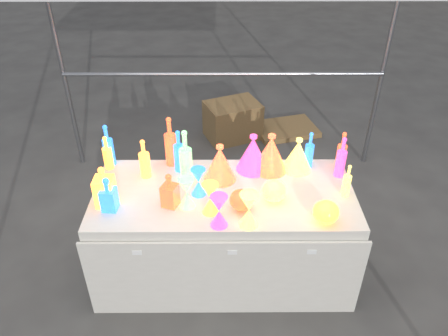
{
  "coord_description": "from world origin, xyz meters",
  "views": [
    {
      "loc": [
        -0.01,
        -2.38,
        2.6
      ],
      "look_at": [
        0.0,
        0.0,
        0.95
      ],
      "focal_mm": 35.0,
      "sensor_mm": 36.0,
      "label": 1
    }
  ],
  "objects_px": {
    "decanter_0": "(104,186)",
    "lampshade_0": "(220,162)",
    "globe_0": "(326,213)",
    "display_table": "(224,233)",
    "bottle_0": "(107,152)",
    "cardboard_box_closed": "(233,120)"
  },
  "relations": [
    {
      "from": "decanter_0",
      "to": "lampshade_0",
      "type": "bearing_deg",
      "value": 21.93
    },
    {
      "from": "globe_0",
      "to": "lampshade_0",
      "type": "distance_m",
      "value": 0.81
    },
    {
      "from": "display_table",
      "to": "bottle_0",
      "type": "bearing_deg",
      "value": 160.04
    },
    {
      "from": "decanter_0",
      "to": "lampshade_0",
      "type": "xyz_separation_m",
      "value": [
        0.75,
        0.28,
        -0.01
      ]
    },
    {
      "from": "display_table",
      "to": "lampshade_0",
      "type": "height_order",
      "value": "lampshade_0"
    },
    {
      "from": "cardboard_box_closed",
      "to": "lampshade_0",
      "type": "bearing_deg",
      "value": -116.79
    },
    {
      "from": "bottle_0",
      "to": "lampshade_0",
      "type": "relative_size",
      "value": 0.97
    },
    {
      "from": "display_table",
      "to": "globe_0",
      "type": "relative_size",
      "value": 11.02
    },
    {
      "from": "cardboard_box_closed",
      "to": "decanter_0",
      "type": "height_order",
      "value": "decanter_0"
    },
    {
      "from": "bottle_0",
      "to": "globe_0",
      "type": "distance_m",
      "value": 1.6
    },
    {
      "from": "decanter_0",
      "to": "bottle_0",
      "type": "bearing_deg",
      "value": 101.03
    },
    {
      "from": "display_table",
      "to": "bottle_0",
      "type": "distance_m",
      "value": 1.04
    },
    {
      "from": "cardboard_box_closed",
      "to": "lampshade_0",
      "type": "relative_size",
      "value": 2.1
    },
    {
      "from": "cardboard_box_closed",
      "to": "globe_0",
      "type": "distance_m",
      "value": 2.46
    },
    {
      "from": "display_table",
      "to": "lampshade_0",
      "type": "xyz_separation_m",
      "value": [
        -0.03,
        0.17,
        0.51
      ]
    },
    {
      "from": "cardboard_box_closed",
      "to": "globe_0",
      "type": "xyz_separation_m",
      "value": [
        0.53,
        -2.32,
        0.61
      ]
    },
    {
      "from": "decanter_0",
      "to": "globe_0",
      "type": "distance_m",
      "value": 1.42
    },
    {
      "from": "bottle_0",
      "to": "lampshade_0",
      "type": "xyz_separation_m",
      "value": [
        0.82,
        -0.14,
        0.0
      ]
    },
    {
      "from": "cardboard_box_closed",
      "to": "globe_0",
      "type": "bearing_deg",
      "value": -99.86
    },
    {
      "from": "bottle_0",
      "to": "cardboard_box_closed",
      "type": "bearing_deg",
      "value": 60.86
    },
    {
      "from": "cardboard_box_closed",
      "to": "globe_0",
      "type": "relative_size",
      "value": 3.48
    },
    {
      "from": "bottle_0",
      "to": "lampshade_0",
      "type": "bearing_deg",
      "value": -9.75
    }
  ]
}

